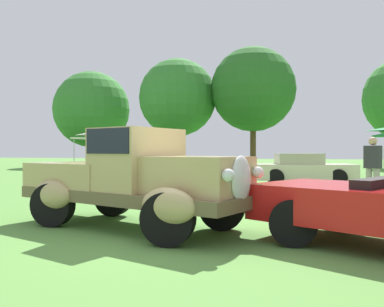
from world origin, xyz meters
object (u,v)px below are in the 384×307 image
canopy_tent_left_field (106,134)px  show_car_burgundy (128,169)px  feature_pickup_truck (134,178)px  spectator_between_cars (373,166)px  show_car_cream (302,169)px

canopy_tent_left_field → show_car_burgundy: bearing=-59.6°
feature_pickup_truck → show_car_burgundy: size_ratio=1.05×
feature_pickup_truck → show_car_burgundy: feature_pickup_truck is taller
spectator_between_cars → feature_pickup_truck: bearing=-132.3°
show_car_burgundy → spectator_between_cars: 9.21m
show_car_cream → canopy_tent_left_field: bearing=147.5°
show_car_burgundy → show_car_cream: (6.74, 1.38, -0.00)m
spectator_between_cars → canopy_tent_left_field: size_ratio=0.53×
show_car_burgundy → spectator_between_cars: spectator_between_cars is taller
show_car_cream → feature_pickup_truck: bearing=-106.3°
show_car_burgundy → canopy_tent_left_field: 10.65m
show_car_burgundy → canopy_tent_left_field: (-5.30, 9.05, 1.82)m
show_car_cream → canopy_tent_left_field: size_ratio=1.28×
feature_pickup_truck → canopy_tent_left_field: size_ratio=1.42×
spectator_between_cars → show_car_burgundy: bearing=157.1°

